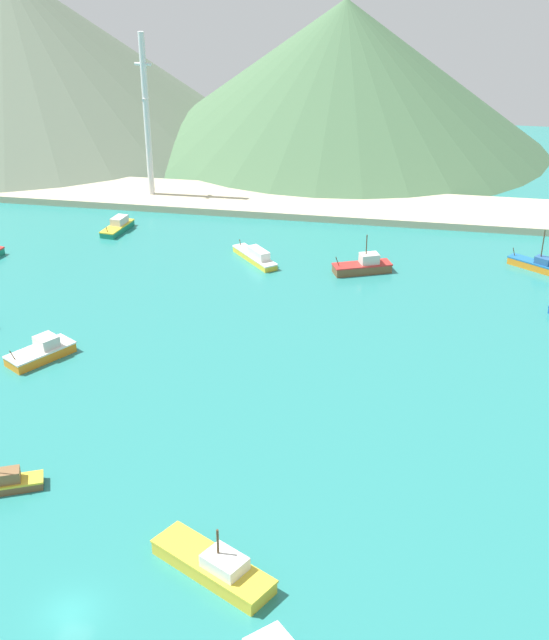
{
  "coord_description": "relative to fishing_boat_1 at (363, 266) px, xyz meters",
  "views": [
    {
      "loc": [
        22.87,
        -40.55,
        45.83
      ],
      "look_at": [
        6.5,
        47.45,
        1.69
      ],
      "focal_mm": 45.51,
      "sensor_mm": 36.0,
      "label": 1
    }
  ],
  "objects": [
    {
      "name": "beach_strip",
      "position": [
        -15.67,
        28.52,
        -0.37
      ],
      "size": [
        247.0,
        16.32,
        1.2
      ],
      "primitive_type": "cube",
      "color": "#C6B793",
      "rests_on": "ground"
    },
    {
      "name": "fishing_boat_9",
      "position": [
        -6.17,
        -62.85,
        -0.11
      ],
      "size": [
        10.91,
        7.88,
        4.67
      ],
      "color": "gold",
      "rests_on": "ground"
    },
    {
      "name": "fishing_boat_1",
      "position": [
        0.0,
        0.0,
        0.0
      ],
      "size": [
        8.82,
        5.77,
        5.75
      ],
      "color": "brown",
      "rests_on": "ground"
    },
    {
      "name": "fishing_boat_14",
      "position": [
        -41.17,
        10.06,
        -0.16
      ],
      "size": [
        3.45,
        7.86,
        2.24
      ],
      "color": "#198466",
      "rests_on": "ground"
    },
    {
      "name": "fishing_boat_5",
      "position": [
        -34.62,
        -32.66,
        -0.11
      ],
      "size": [
        6.93,
        8.39,
        2.54
      ],
      "color": "orange",
      "rests_on": "ground"
    },
    {
      "name": "hill_central",
      "position": [
        -11.31,
        73.62,
        14.68
      ],
      "size": [
        91.2,
        91.2,
        31.32
      ],
      "color": "#476B47",
      "rests_on": "ground"
    },
    {
      "name": "fishing_boat_12",
      "position": [
        24.84,
        5.61,
        -0.2
      ],
      "size": [
        8.07,
        6.33,
        6.29
      ],
      "color": "orange",
      "rests_on": "ground"
    },
    {
      "name": "hill_west",
      "position": [
        -87.39,
        70.47,
        17.88
      ],
      "size": [
        106.74,
        106.74,
        37.72
      ],
      "color": "#60705B",
      "rests_on": "ground"
    },
    {
      "name": "ground",
      "position": [
        -15.67,
        -38.62,
        -1.22
      ],
      "size": [
        260.0,
        280.0,
        0.5
      ],
      "color": "teal"
    },
    {
      "name": "fishing_boat_3",
      "position": [
        -16.2,
        1.27,
        -0.16
      ],
      "size": [
        8.31,
        9.12,
        2.25
      ],
      "color": "gold",
      "rests_on": "ground"
    },
    {
      "name": "radio_tower",
      "position": [
        -40.87,
        27.01,
        13.96
      ],
      "size": [
        2.93,
        2.34,
        29.29
      ],
      "color": "silver",
      "rests_on": "ground"
    }
  ]
}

